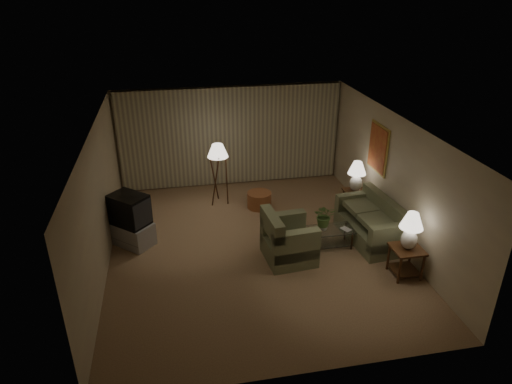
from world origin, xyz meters
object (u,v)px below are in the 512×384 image
(table_lamp_far, at_px, (357,174))
(floor_lamp, at_px, (218,173))
(vase, at_px, (324,227))
(coffee_table, at_px, (330,235))
(crt_tv, at_px, (129,210))
(ottoman, at_px, (259,200))
(side_table_near, at_px, (406,256))
(table_lamp_near, at_px, (411,228))
(side_table_far, at_px, (354,198))
(armchair, at_px, (289,241))
(tv_cabinet, at_px, (132,233))
(sofa, at_px, (370,224))

(table_lamp_far, relative_size, floor_lamp, 0.47)
(table_lamp_far, bearing_deg, vase, -132.29)
(table_lamp_far, bearing_deg, coffee_table, -128.61)
(crt_tv, xyz_separation_m, ottoman, (3.01, 1.17, -0.63))
(side_table_near, distance_m, ottoman, 3.99)
(table_lamp_near, relative_size, table_lamp_far, 1.02)
(crt_tv, relative_size, ottoman, 1.57)
(side_table_far, bearing_deg, vase, -132.29)
(table_lamp_far, bearing_deg, side_table_far, 0.00)
(armchair, height_order, table_lamp_near, table_lamp_near)
(side_table_near, xyz_separation_m, tv_cabinet, (-5.20, 2.16, -0.16))
(armchair, distance_m, side_table_far, 2.62)
(side_table_far, distance_m, table_lamp_far, 0.64)
(sofa, relative_size, floor_lamp, 1.19)
(sofa, distance_m, vase, 1.09)
(armchair, xyz_separation_m, side_table_near, (2.05, -0.97, -0.00))
(table_lamp_far, bearing_deg, table_lamp_near, -90.00)
(floor_lamp, bearing_deg, armchair, -68.68)
(side_table_near, bearing_deg, vase, 134.49)
(floor_lamp, bearing_deg, table_lamp_near, -50.18)
(armchair, relative_size, coffee_table, 1.17)
(table_lamp_far, distance_m, floor_lamp, 3.35)
(side_table_near, bearing_deg, side_table_far, 90.00)
(ottoman, distance_m, vase, 2.31)
(coffee_table, xyz_separation_m, tv_cabinet, (-4.12, 0.91, -0.02))
(armchair, distance_m, tv_cabinet, 3.37)
(armchair, height_order, coffee_table, armchair)
(armchair, distance_m, ottoman, 2.38)
(table_lamp_near, height_order, tv_cabinet, table_lamp_near)
(side_table_near, xyz_separation_m, vase, (-1.23, 1.25, 0.08))
(side_table_near, xyz_separation_m, crt_tv, (-5.20, 2.16, 0.41))
(armchair, xyz_separation_m, vase, (0.82, 0.28, 0.08))
(side_table_far, height_order, table_lamp_far, table_lamp_far)
(floor_lamp, bearing_deg, crt_tv, -142.08)
(armchair, distance_m, crt_tv, 3.40)
(side_table_near, xyz_separation_m, ottoman, (-2.19, 3.33, -0.22))
(crt_tv, bearing_deg, coffee_table, 29.92)
(side_table_far, bearing_deg, side_table_near, -90.00)
(crt_tv, bearing_deg, ottoman, 63.65)
(side_table_near, height_order, tv_cabinet, side_table_near)
(armchair, xyz_separation_m, coffee_table, (0.97, 0.28, -0.14))
(sofa, relative_size, table_lamp_near, 2.49)
(side_table_near, bearing_deg, crt_tv, 157.47)
(coffee_table, xyz_separation_m, floor_lamp, (-2.06, 2.51, 0.55))
(floor_lamp, bearing_deg, sofa, -38.93)
(tv_cabinet, relative_size, crt_tv, 1.09)
(table_lamp_far, distance_m, ottoman, 2.46)
(armchair, bearing_deg, side_table_near, -120.21)
(crt_tv, bearing_deg, tv_cabinet, 0.00)
(side_table_near, bearing_deg, floor_lamp, 129.82)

